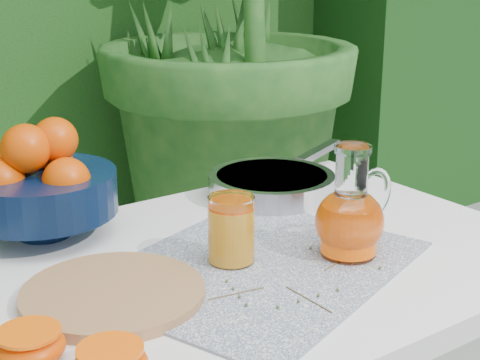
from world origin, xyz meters
TOP-DOWN VIEW (x-y plane):
  - potted_plant_right at (0.77, 1.25)m, footprint 2.60×2.60m
  - white_table at (-0.01, -0.09)m, footprint 1.00×0.70m
  - placemat at (-0.02, -0.14)m, footprint 0.61×0.54m
  - cutting_board at (-0.26, -0.10)m, footprint 0.28×0.28m
  - fruit_bowl at (-0.25, 0.20)m, footprint 0.35×0.35m
  - juice_pitcher at (0.13, -0.19)m, footprint 0.17×0.13m
  - juice_tumbler at (-0.05, -0.10)m, footprint 0.10×0.10m
  - saute_pan at (0.22, 0.13)m, footprint 0.47×0.34m
  - orange_halves at (-0.19, -0.21)m, footprint 0.73×0.28m
  - thyme_sprigs at (-0.01, -0.23)m, footprint 0.32×0.19m

SIDE VIEW (x-z plane):
  - white_table at x=-0.01m, z-range 0.29..1.04m
  - placemat at x=-0.02m, z-range 0.75..0.75m
  - thyme_sprigs at x=-0.01m, z-range 0.75..0.76m
  - cutting_board at x=-0.26m, z-range 0.75..0.77m
  - orange_halves at x=-0.19m, z-range 0.75..0.79m
  - saute_pan at x=0.22m, z-range 0.75..0.80m
  - juice_tumbler at x=-0.05m, z-range 0.75..0.86m
  - juice_pitcher at x=0.13m, z-range 0.72..0.91m
  - fruit_bowl at x=-0.25m, z-range 0.74..0.95m
  - potted_plant_right at x=0.77m, z-range 0.00..2.09m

